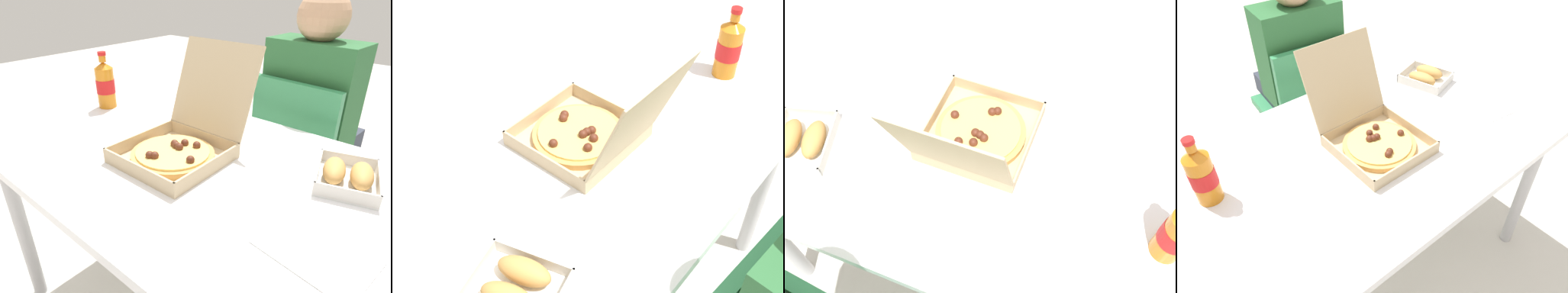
% 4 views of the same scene
% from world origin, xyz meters
% --- Properties ---
extents(ground_plane, '(10.00, 10.00, 0.00)m').
position_xyz_m(ground_plane, '(0.00, 0.00, 0.00)').
color(ground_plane, beige).
extents(dining_table, '(1.23, 0.80, 0.70)m').
position_xyz_m(dining_table, '(0.00, 0.00, 0.62)').
color(dining_table, white).
rests_on(dining_table, ground_plane).
extents(pizza_box_open, '(0.28, 0.38, 0.31)m').
position_xyz_m(pizza_box_open, '(-0.02, -0.01, 0.75)').
color(pizza_box_open, tan).
rests_on(pizza_box_open, dining_table).
extents(bread_side_box, '(0.20, 0.22, 0.06)m').
position_xyz_m(bread_side_box, '(0.41, 0.16, 0.73)').
color(bread_side_box, white).
rests_on(bread_side_box, dining_table).
extents(paper_menu, '(0.23, 0.18, 0.00)m').
position_xyz_m(paper_menu, '(0.45, -0.13, 0.70)').
color(paper_menu, white).
rests_on(paper_menu, dining_table).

